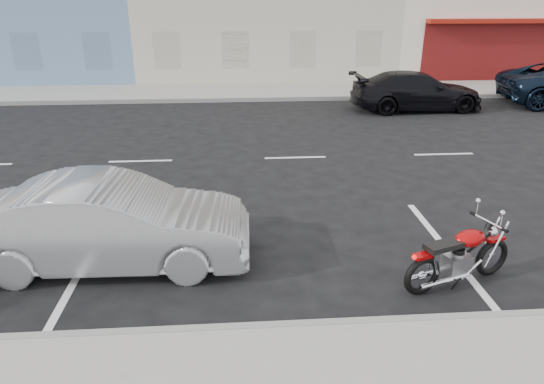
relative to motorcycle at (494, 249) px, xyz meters
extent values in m
plane|color=black|center=(-0.35, 5.82, -0.44)|extent=(120.00, 120.00, 0.00)
cube|color=gray|center=(-5.35, 14.52, -0.36)|extent=(80.00, 3.40, 0.15)
cube|color=gray|center=(-5.35, -1.18, -0.36)|extent=(80.00, 0.12, 0.16)
cube|color=gray|center=(-5.35, 12.82, -0.36)|extent=(80.00, 0.12, 0.16)
torus|color=black|center=(0.62, 0.21, -0.15)|extent=(0.61, 0.29, 0.61)
torus|color=black|center=(-0.62, -0.22, -0.15)|extent=(0.61, 0.29, 0.61)
cube|color=#9F0507|center=(0.62, 0.21, 0.17)|extent=(0.33, 0.21, 0.05)
cube|color=#9F0507|center=(-0.66, -0.23, 0.19)|extent=(0.30, 0.23, 0.05)
cube|color=gray|center=(-0.04, -0.01, -0.10)|extent=(0.45, 0.38, 0.31)
ellipsoid|color=#9F0507|center=(0.13, 0.05, 0.29)|extent=(0.58, 0.46, 0.24)
cube|color=black|center=(-0.32, -0.11, 0.27)|extent=(0.61, 0.41, 0.08)
cylinder|color=silver|center=(0.42, 0.15, 0.49)|extent=(0.24, 0.61, 0.03)
sphere|color=silver|center=(0.54, 0.19, 0.30)|extent=(0.15, 0.15, 0.15)
cylinder|color=silver|center=(-0.28, -0.23, -0.24)|extent=(0.84, 0.35, 0.07)
cylinder|color=silver|center=(-0.36, 0.01, -0.24)|extent=(0.84, 0.35, 0.07)
cylinder|color=silver|center=(0.58, 0.20, 0.12)|extent=(0.34, 0.15, 0.72)
cylinder|color=black|center=(0.15, 0.05, 0.06)|extent=(0.70, 0.28, 0.45)
imported|color=#999BA1|center=(-5.83, 0.75, 0.27)|extent=(4.32, 1.59, 1.41)
imported|color=black|center=(2.67, 11.02, 0.25)|extent=(4.77, 2.05, 1.37)
camera|label=1|loc=(-3.82, -6.17, 3.62)|focal=32.00mm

